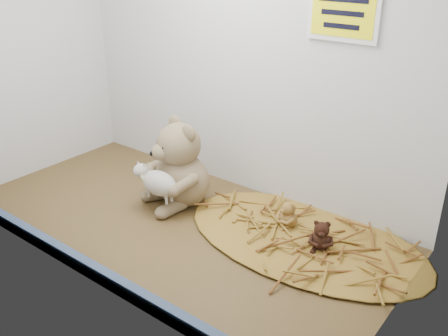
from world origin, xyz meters
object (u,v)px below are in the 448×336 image
Objects in this scene: mini_teddy_tan at (289,213)px; main_teddy at (181,162)px; mini_teddy_brown at (321,234)px; toy_lamb at (159,183)px.

main_teddy is at bearing -139.18° from mini_teddy_tan.
mini_teddy_tan is at bearing 133.52° from mini_teddy_brown.
mini_teddy_brown is at bearing 10.50° from mini_teddy_tan.
main_teddy is 3.31× the size of mini_teddy_brown.
toy_lamb is 1.95× the size of mini_teddy_brown.
mini_teddy_brown reaches higher than mini_teddy_tan.
mini_teddy_brown is (44.43, 1.64, -7.61)cm from main_teddy.
mini_teddy_brown is at bearing 13.65° from toy_lamb.
main_teddy reaches higher than mini_teddy_tan.
main_teddy is 45.11cm from mini_teddy_brown.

